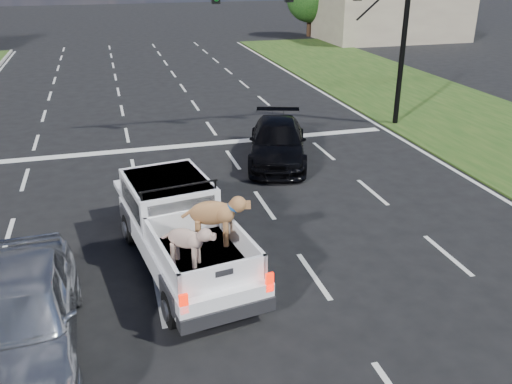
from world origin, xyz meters
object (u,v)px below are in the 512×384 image
at_px(pickup_truck, 183,228).
at_px(silver_sedan, 19,316).
at_px(black_coupe, 278,142).
at_px(traffic_signal, 352,12).

relative_size(pickup_truck, silver_sedan, 1.13).
bearing_deg(pickup_truck, black_coupe, 46.52).
distance_m(silver_sedan, black_coupe, 11.41).
bearing_deg(silver_sedan, black_coupe, 46.74).
bearing_deg(silver_sedan, pickup_truck, 34.13).
bearing_deg(traffic_signal, pickup_truck, -131.76).
xyz_separation_m(traffic_signal, black_coupe, (-3.94, -3.01, -4.03)).
bearing_deg(silver_sedan, traffic_signal, 43.38).
height_order(traffic_signal, silver_sedan, traffic_signal).
xyz_separation_m(silver_sedan, black_coupe, (7.55, 8.55, -0.16)).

